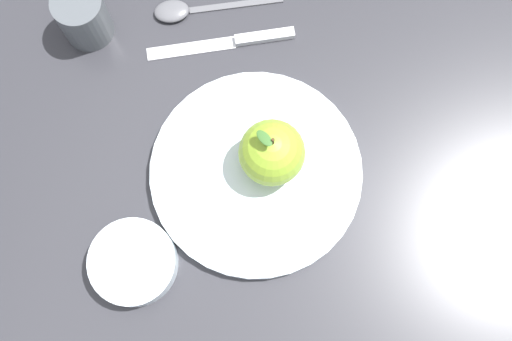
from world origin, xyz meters
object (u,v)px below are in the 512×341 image
(side_bowl, at_px, (133,262))
(knife, at_px, (235,41))
(apple, at_px, (272,153))
(cup, at_px, (82,15))
(spoon, at_px, (187,10))
(dinner_plate, at_px, (256,172))

(side_bowl, xyz_separation_m, knife, (-0.04, -0.32, -0.02))
(apple, distance_m, knife, 0.19)
(cup, bearing_deg, spoon, -152.77)
(side_bowl, relative_size, spoon, 0.61)
(apple, bearing_deg, dinner_plate, 47.99)
(dinner_plate, relative_size, knife, 1.41)
(cup, relative_size, spoon, 0.43)
(knife, relative_size, spoon, 1.11)
(dinner_plate, height_order, knife, dinner_plate)
(side_bowl, height_order, knife, side_bowl)
(apple, relative_size, side_bowl, 0.90)
(spoon, bearing_deg, side_bowl, 96.42)
(cup, height_order, spoon, cup)
(dinner_plate, xyz_separation_m, apple, (-0.02, -0.02, 0.05))
(cup, bearing_deg, apple, 157.32)
(side_bowl, height_order, spoon, side_bowl)
(dinner_plate, distance_m, spoon, 0.25)
(apple, xyz_separation_m, side_bowl, (0.13, 0.17, -0.04))
(cup, distance_m, knife, 0.20)
(apple, distance_m, spoon, 0.25)
(side_bowl, bearing_deg, spoon, -83.58)
(apple, bearing_deg, spoon, -47.24)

